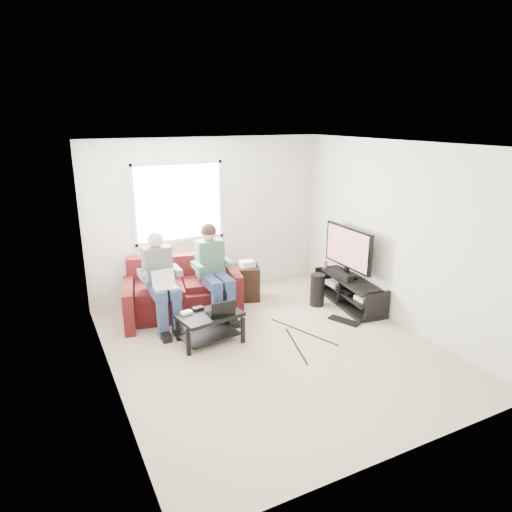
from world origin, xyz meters
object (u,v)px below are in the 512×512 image
object	(u,v)px
tv	(348,249)
subwoofer	(317,290)
end_table	(247,282)
sofa	(183,293)
tv_stand	(349,293)
coffee_table	(210,321)

from	to	relation	value
tv	subwoofer	world-z (taller)	tv
end_table	sofa	bearing A→B (deg)	-177.74
tv	end_table	distance (m)	1.71
tv_stand	tv	size ratio (longest dim) A/B	1.28
coffee_table	tv	world-z (taller)	tv
sofa	end_table	xyz separation A→B (m)	(1.12, 0.04, -0.02)
coffee_table	end_table	distance (m)	1.57
coffee_table	tv	distance (m)	2.53
tv_stand	end_table	distance (m)	1.66
coffee_table	end_table	bearing A→B (deg)	46.12
tv_stand	subwoofer	distance (m)	0.52
sofa	subwoofer	size ratio (longest dim) A/B	3.81
sofa	end_table	size ratio (longest dim) A/B	2.98
tv	sofa	bearing A→B (deg)	161.82
coffee_table	subwoofer	size ratio (longest dim) A/B	1.72
tv	tv_stand	bearing A→B (deg)	-88.53
sofa	coffee_table	xyz separation A→B (m)	(0.03, -1.09, -0.01)
sofa	coffee_table	distance (m)	1.09
tv	subwoofer	size ratio (longest dim) A/B	2.12
tv_stand	tv	distance (m)	0.72
tv_stand	subwoofer	bearing A→B (deg)	153.93
sofa	tv_stand	bearing A→B (deg)	-20.23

